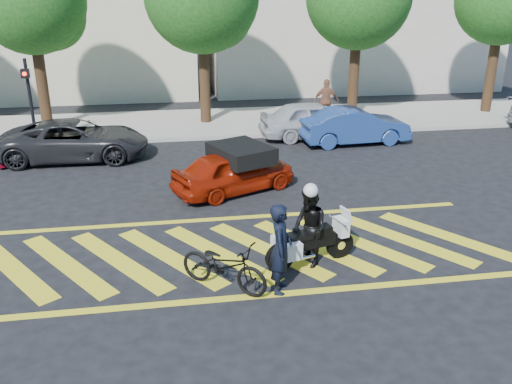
{
  "coord_description": "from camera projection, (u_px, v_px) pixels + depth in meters",
  "views": [
    {
      "loc": [
        -1.53,
        -10.84,
        5.65
      ],
      "look_at": [
        0.39,
        0.97,
        1.05
      ],
      "focal_mm": 38.0,
      "sensor_mm": 36.0,
      "label": 1
    }
  ],
  "objects": [
    {
      "name": "bicycle",
      "position": [
        224.0,
        265.0,
        10.59
      ],
      "size": [
        1.93,
        1.71,
        1.01
      ],
      "primitive_type": "imported",
      "rotation": [
        0.0,
        0.0,
        0.91
      ],
      "color": "black",
      "rests_on": "ground"
    },
    {
      "name": "pedestrian_right",
      "position": [
        326.0,
        101.0,
        22.84
      ],
      "size": [
        1.13,
        0.69,
        1.8
      ],
      "primitive_type": "imported",
      "rotation": [
        0.0,
        0.0,
        2.89
      ],
      "color": "#955D43",
      "rests_on": "sidewalk"
    },
    {
      "name": "parked_mid_right",
      "position": [
        314.0,
        120.0,
        21.06
      ],
      "size": [
        4.3,
        1.87,
        1.44
      ],
      "primitive_type": "imported",
      "rotation": [
        0.0,
        0.0,
        1.61
      ],
      "color": "#B5B5B9",
      "rests_on": "ground"
    },
    {
      "name": "parked_mid_left",
      "position": [
        75.0,
        140.0,
        18.47
      ],
      "size": [
        4.94,
        2.36,
        1.36
      ],
      "primitive_type": "imported",
      "rotation": [
        0.0,
        0.0,
        1.55
      ],
      "color": "black",
      "rests_on": "ground"
    },
    {
      "name": "tree_left",
      "position": [
        34.0,
        3.0,
        20.61
      ],
      "size": [
        4.2,
        4.2,
        7.26
      ],
      "color": "black",
      "rests_on": "ground"
    },
    {
      "name": "red_convertible",
      "position": [
        234.0,
        171.0,
        15.58
      ],
      "size": [
        3.91,
        2.85,
        1.24
      ],
      "primitive_type": "imported",
      "rotation": [
        0.0,
        0.0,
        2.0
      ],
      "color": "#931906",
      "rests_on": "ground"
    },
    {
      "name": "officer_moto",
      "position": [
        309.0,
        228.0,
        11.39
      ],
      "size": [
        0.84,
        0.97,
        1.71
      ],
      "primitive_type": "imported",
      "rotation": [
        0.0,
        0.0,
        -1.31
      ],
      "color": "black",
      "rests_on": "ground"
    },
    {
      "name": "tree_far_right",
      "position": [
        504.0,
        2.0,
        23.55
      ],
      "size": [
        4.0,
        4.0,
        7.1
      ],
      "color": "black",
      "rests_on": "ground"
    },
    {
      "name": "tree_right",
      "position": [
        361.0,
        0.0,
        22.54
      ],
      "size": [
        4.4,
        4.4,
        7.41
      ],
      "color": "black",
      "rests_on": "ground"
    },
    {
      "name": "sidewalk",
      "position": [
        206.0,
        123.0,
        23.27
      ],
      "size": [
        60.0,
        5.0,
        0.15
      ],
      "primitive_type": "cube",
      "color": "#9E998E",
      "rests_on": "ground"
    },
    {
      "name": "parked_right",
      "position": [
        354.0,
        126.0,
        20.32
      ],
      "size": [
        4.2,
        1.7,
        1.36
      ],
      "primitive_type": "imported",
      "rotation": [
        0.0,
        0.0,
        1.63
      ],
      "color": "navy",
      "rests_on": "ground"
    },
    {
      "name": "signal_pole",
      "position": [
        29.0,
        95.0,
        19.55
      ],
      "size": [
        0.28,
        0.43,
        3.2
      ],
      "color": "black",
      "rests_on": "ground"
    },
    {
      "name": "police_motorcycle",
      "position": [
        309.0,
        243.0,
        11.51
      ],
      "size": [
        2.06,
        0.94,
        0.93
      ],
      "rotation": [
        0.0,
        0.0,
        0.27
      ],
      "color": "black",
      "rests_on": "ground"
    },
    {
      "name": "crosswalk",
      "position": [
        244.0,
        251.0,
        12.24
      ],
      "size": [
        12.33,
        4.0,
        0.01
      ],
      "color": "yellow",
      "rests_on": "ground"
    },
    {
      "name": "officer_bike",
      "position": [
        281.0,
        249.0,
        10.37
      ],
      "size": [
        0.61,
        0.76,
        1.83
      ],
      "primitive_type": "imported",
      "rotation": [
        0.0,
        0.0,
        1.29
      ],
      "color": "black",
      "rests_on": "ground"
    },
    {
      "name": "ground",
      "position": [
        246.0,
        251.0,
        12.24
      ],
      "size": [
        90.0,
        90.0,
        0.0
      ],
      "primitive_type": "plane",
      "color": "black",
      "rests_on": "ground"
    }
  ]
}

